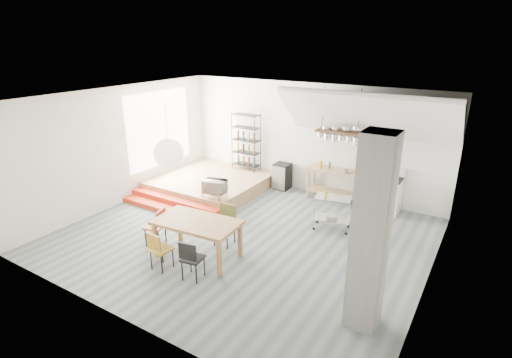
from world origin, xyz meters
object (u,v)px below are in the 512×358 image
Objects in this scene: stove at (389,195)px; dining_table at (197,225)px; rolling_cart at (332,209)px; mini_fridge at (282,176)px.

dining_table is (-2.81, -4.44, 0.26)m from stove.
dining_table reaches higher than rolling_cart.
dining_table is at bearing -122.32° from stove.
dining_table is at bearing -84.95° from mini_fridge.
stove reaches higher than rolling_cart.
dining_table reaches higher than mini_fridge.
dining_table is at bearing -137.83° from rolling_cart.
stove is at bearing 50.85° from rolling_cart.
dining_table is 4.51m from mini_fridge.
mini_fridge is at bearing 130.08° from rolling_cart.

